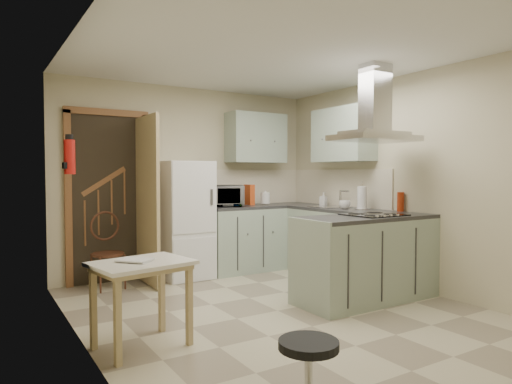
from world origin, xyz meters
TOP-DOWN VIEW (x-y plane):
  - floor at (0.00, 0.00)m, footprint 4.20×4.20m
  - ceiling at (0.00, 0.00)m, footprint 4.20×4.20m
  - back_wall at (0.00, 2.10)m, footprint 3.60×0.00m
  - left_wall at (-1.80, 0.00)m, footprint 0.00×4.20m
  - right_wall at (1.80, 0.00)m, footprint 0.00×4.20m
  - doorway at (-1.10, 2.07)m, footprint 1.10×0.12m
  - fridge at (-0.20, 1.80)m, footprint 0.60×0.60m
  - counter_back at (0.66, 1.80)m, footprint 1.08×0.60m
  - counter_right at (1.50, 1.12)m, footprint 0.60×1.95m
  - splashback at (0.96, 2.09)m, footprint 1.68×0.02m
  - wall_cabinet_back at (0.95, 1.93)m, footprint 0.85×0.35m
  - wall_cabinet_right at (1.62, 0.85)m, footprint 0.35×0.90m
  - peninsula at (1.02, -0.18)m, footprint 1.55×0.65m
  - hob at (1.12, -0.18)m, footprint 0.58×0.50m
  - extractor_hood at (1.12, -0.18)m, footprint 0.90×0.55m
  - sink at (1.50, 0.95)m, footprint 0.45×0.40m
  - fire_extinguisher at (-1.74, 0.90)m, footprint 0.10×0.10m
  - drop_leaf_table at (-1.42, -0.21)m, footprint 0.80×0.66m
  - bentwood_chair at (-1.19, 1.75)m, footprint 0.40×0.40m
  - stool at (-0.98, -1.72)m, footprint 0.38×0.38m
  - microwave at (0.35, 1.79)m, footprint 0.61×0.52m
  - kettle at (1.01, 1.77)m, footprint 0.15×0.15m
  - cereal_box at (0.82, 1.89)m, footprint 0.08×0.19m
  - soap_bottle at (1.65, 1.26)m, footprint 0.11×0.11m
  - paper_towel at (1.57, 0.44)m, footprint 0.15×0.15m
  - cup at (1.42, 0.59)m, footprint 0.14×0.14m
  - red_bottle at (1.75, -0.00)m, footprint 0.10×0.10m
  - book at (-1.53, -0.25)m, footprint 0.30×0.30m

SIDE VIEW (x-z plane):
  - floor at x=0.00m, z-range 0.00..0.00m
  - stool at x=-0.98m, z-range 0.00..0.45m
  - drop_leaf_table at x=-1.42m, z-range 0.00..0.67m
  - bentwood_chair at x=-1.19m, z-range 0.00..0.81m
  - counter_back at x=0.66m, z-range 0.00..0.90m
  - counter_right at x=1.50m, z-range 0.00..0.90m
  - peninsula at x=1.02m, z-range 0.00..0.90m
  - book at x=-1.53m, z-range 0.67..0.78m
  - fridge at x=-0.20m, z-range 0.00..1.50m
  - sink at x=1.50m, z-range 0.90..0.91m
  - hob at x=1.12m, z-range 0.90..0.91m
  - cup at x=1.42m, z-range 0.90..1.01m
  - soap_bottle at x=1.65m, z-range 0.90..1.08m
  - kettle at x=1.01m, z-range 0.90..1.10m
  - red_bottle at x=1.75m, z-range 0.90..1.13m
  - microwave at x=0.35m, z-range 0.90..1.19m
  - cereal_box at x=0.82m, z-range 0.90..1.19m
  - paper_towel at x=1.57m, z-range 0.90..1.20m
  - doorway at x=-1.10m, z-range 0.00..2.10m
  - splashback at x=0.96m, z-range 0.90..1.40m
  - back_wall at x=0.00m, z-range -0.55..3.05m
  - left_wall at x=-1.80m, z-range -0.85..3.35m
  - right_wall at x=1.80m, z-range -0.85..3.35m
  - fire_extinguisher at x=-1.74m, z-range 1.34..1.66m
  - extractor_hood at x=1.12m, z-range 1.67..1.77m
  - wall_cabinet_back at x=0.95m, z-range 1.50..2.20m
  - wall_cabinet_right at x=1.62m, z-range 1.50..2.20m
  - ceiling at x=0.00m, z-range 2.50..2.50m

